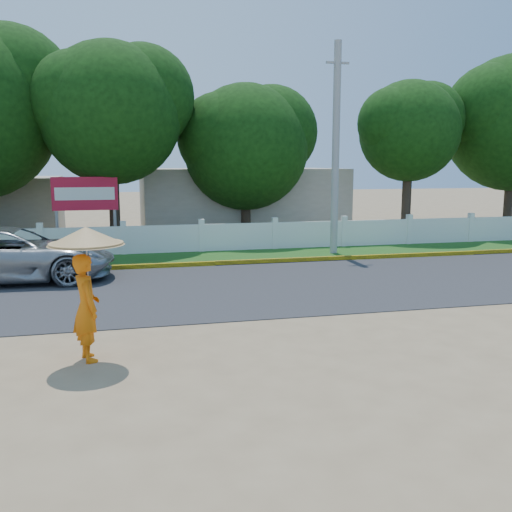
{
  "coord_description": "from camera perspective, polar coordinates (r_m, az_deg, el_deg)",
  "views": [
    {
      "loc": [
        -3.13,
        -10.99,
        3.49
      ],
      "look_at": [
        0.0,
        2.0,
        1.3
      ],
      "focal_mm": 40.0,
      "sensor_mm": 36.0,
      "label": 1
    }
  ],
  "objects": [
    {
      "name": "ground",
      "position": [
        11.95,
        2.27,
        -7.68
      ],
      "size": [
        120.0,
        120.0,
        0.0
      ],
      "primitive_type": "plane",
      "color": "#9E8460",
      "rests_on": "ground"
    },
    {
      "name": "road",
      "position": [
        16.18,
        -2.08,
        -3.12
      ],
      "size": [
        60.0,
        7.0,
        0.02
      ],
      "primitive_type": "cube",
      "color": "#38383A",
      "rests_on": "ground"
    },
    {
      "name": "grass_verge",
      "position": [
        21.26,
        -4.89,
        -0.13
      ],
      "size": [
        60.0,
        3.5,
        0.03
      ],
      "primitive_type": "cube",
      "color": "#2D601E",
      "rests_on": "ground"
    },
    {
      "name": "curb",
      "position": [
        19.59,
        -4.14,
        -0.74
      ],
      "size": [
        40.0,
        0.18,
        0.16
      ],
      "primitive_type": "cube",
      "color": "yellow",
      "rests_on": "ground"
    },
    {
      "name": "fence",
      "position": [
        22.6,
        -5.47,
        1.79
      ],
      "size": [
        40.0,
        0.1,
        1.1
      ],
      "primitive_type": "cube",
      "color": "silver",
      "rests_on": "ground"
    },
    {
      "name": "building_near",
      "position": [
        29.69,
        -1.6,
        5.65
      ],
      "size": [
        10.0,
        6.0,
        3.2
      ],
      "primitive_type": "cube",
      "color": "#B7AD99",
      "rests_on": "ground"
    },
    {
      "name": "utility_pole",
      "position": [
        22.11,
        7.97,
        10.46
      ],
      "size": [
        0.28,
        0.28,
        7.94
      ],
      "primitive_type": "cylinder",
      "color": "#969794",
      "rests_on": "ground"
    },
    {
      "name": "vehicle",
      "position": [
        18.29,
        -23.18,
        0.13
      ],
      "size": [
        5.9,
        2.81,
        1.63
      ],
      "primitive_type": "imported",
      "rotation": [
        0.0,
        0.0,
        1.55
      ],
      "color": "#9FA2A7",
      "rests_on": "ground"
    },
    {
      "name": "monk_with_parasol",
      "position": [
        10.41,
        -16.62,
        -1.75
      ],
      "size": [
        1.32,
        1.32,
        2.4
      ],
      "color": "#DA640B",
      "rests_on": "ground"
    },
    {
      "name": "billboard",
      "position": [
        23.36,
        -16.72,
        5.61
      ],
      "size": [
        2.5,
        0.13,
        2.95
      ],
      "color": "gray",
      "rests_on": "ground"
    },
    {
      "name": "tree_row",
      "position": [
        25.42,
        -6.58,
        12.87
      ],
      "size": [
        35.83,
        7.52,
        9.1
      ],
      "color": "#473828",
      "rests_on": "ground"
    }
  ]
}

